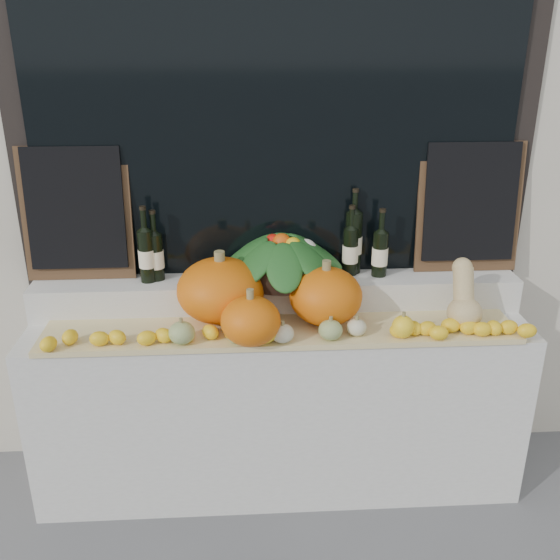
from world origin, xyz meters
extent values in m
cube|color=beige|center=(0.00, 2.25, 2.25)|extent=(7.00, 0.90, 4.50)
cube|color=black|center=(0.00, 1.80, 1.90)|extent=(2.40, 0.04, 2.10)
cube|color=black|center=(0.00, 1.77, 1.90)|extent=(2.20, 0.02, 2.00)
cube|color=silver|center=(0.00, 1.52, 0.44)|extent=(2.30, 0.55, 0.88)
cube|color=silver|center=(0.00, 1.68, 0.96)|extent=(2.30, 0.25, 0.16)
cube|color=tan|center=(0.00, 1.40, 0.89)|extent=(2.10, 0.32, 0.02)
ellipsoid|color=orange|center=(-0.26, 1.52, 1.05)|extent=(0.50, 0.50, 0.29)
ellipsoid|color=orange|center=(0.21, 1.46, 1.03)|extent=(0.43, 0.43, 0.26)
ellipsoid|color=orange|center=(-0.13, 1.28, 1.01)|extent=(0.33, 0.33, 0.21)
ellipsoid|color=tan|center=(0.82, 1.37, 0.97)|extent=(0.15, 0.15, 0.14)
cylinder|color=tan|center=(0.82, 1.42, 1.08)|extent=(0.09, 0.14, 0.18)
sphere|color=tan|center=(0.82, 1.46, 1.15)|extent=(0.09, 0.09, 0.09)
ellipsoid|color=#3C6A20|center=(0.21, 1.29, 0.95)|extent=(0.10, 0.10, 0.09)
cylinder|color=olive|center=(0.21, 1.29, 1.00)|extent=(0.02, 0.02, 0.02)
ellipsoid|color=#3C6A20|center=(-0.19, 1.28, 0.95)|extent=(0.10, 0.10, 0.09)
cylinder|color=olive|center=(-0.19, 1.28, 1.01)|extent=(0.02, 0.02, 0.02)
ellipsoid|color=beige|center=(0.00, 1.28, 0.94)|extent=(0.10, 0.10, 0.08)
cylinder|color=olive|center=(0.00, 1.28, 1.00)|extent=(0.02, 0.02, 0.02)
ellipsoid|color=yellow|center=(-0.08, 1.28, 0.98)|extent=(0.13, 0.13, 0.14)
cylinder|color=olive|center=(-0.08, 1.28, 1.06)|extent=(0.02, 0.02, 0.02)
ellipsoid|color=beige|center=(0.33, 1.32, 0.94)|extent=(0.09, 0.09, 0.07)
cylinder|color=olive|center=(0.33, 1.32, 0.99)|extent=(0.02, 0.02, 0.02)
ellipsoid|color=yellow|center=(0.52, 1.29, 0.96)|extent=(0.10, 0.10, 0.10)
cylinder|color=olive|center=(0.52, 1.29, 1.02)|extent=(0.02, 0.02, 0.02)
ellipsoid|color=#3C6A20|center=(-0.42, 1.29, 0.95)|extent=(0.11, 0.11, 0.10)
cylinder|color=olive|center=(-0.42, 1.29, 1.01)|extent=(0.02, 0.02, 0.02)
cylinder|color=black|center=(0.02, 1.66, 1.09)|extent=(0.41, 0.41, 0.10)
cylinder|color=black|center=(-0.61, 1.67, 1.16)|extent=(0.07, 0.07, 0.25)
cylinder|color=black|center=(-0.61, 1.67, 1.34)|extent=(0.03, 0.03, 0.10)
cylinder|color=white|center=(-0.61, 1.67, 1.15)|extent=(0.08, 0.08, 0.08)
cylinder|color=black|center=(-0.61, 1.67, 1.39)|extent=(0.03, 0.03, 0.02)
cylinder|color=black|center=(-0.57, 1.69, 1.15)|extent=(0.07, 0.07, 0.22)
cylinder|color=black|center=(-0.57, 1.69, 1.31)|extent=(0.03, 0.03, 0.10)
cylinder|color=white|center=(-0.57, 1.69, 1.14)|extent=(0.08, 0.08, 0.08)
cylinder|color=black|center=(-0.57, 1.69, 1.37)|extent=(0.03, 0.03, 0.02)
cylinder|color=black|center=(0.37, 1.73, 1.19)|extent=(0.08, 0.08, 0.30)
cylinder|color=black|center=(0.37, 1.73, 1.39)|extent=(0.03, 0.03, 0.10)
cylinder|color=white|center=(0.37, 1.73, 1.18)|extent=(0.08, 0.08, 0.08)
cylinder|color=black|center=(0.37, 1.73, 1.45)|extent=(0.03, 0.03, 0.02)
cylinder|color=black|center=(0.35, 1.70, 1.15)|extent=(0.07, 0.07, 0.23)
cylinder|color=black|center=(0.35, 1.70, 1.32)|extent=(0.03, 0.03, 0.10)
cylinder|color=white|center=(0.35, 1.70, 1.14)|extent=(0.08, 0.08, 0.08)
cylinder|color=black|center=(0.35, 1.70, 1.37)|extent=(0.03, 0.03, 0.02)
cylinder|color=black|center=(0.49, 1.68, 1.15)|extent=(0.07, 0.07, 0.22)
cylinder|color=black|center=(0.49, 1.68, 1.31)|extent=(0.03, 0.03, 0.10)
cylinder|color=white|center=(0.49, 1.68, 1.14)|extent=(0.08, 0.08, 0.08)
cylinder|color=black|center=(0.49, 1.68, 1.36)|extent=(0.03, 0.03, 0.02)
cube|color=#4C331E|center=(-0.92, 1.75, 1.35)|extent=(0.50, 0.08, 0.62)
cube|color=black|center=(-0.92, 1.73, 1.38)|extent=(0.44, 0.08, 0.56)
cube|color=#4C331E|center=(0.92, 1.75, 1.35)|extent=(0.50, 0.08, 0.62)
cube|color=black|center=(0.92, 1.73, 1.38)|extent=(0.44, 0.08, 0.56)
camera|label=1|loc=(-0.15, -1.07, 2.16)|focal=40.00mm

